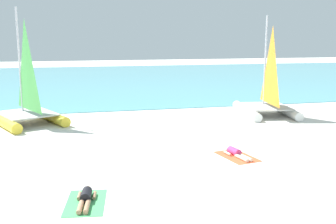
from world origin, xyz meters
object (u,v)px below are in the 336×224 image
(sunbather_left, at_px, (86,198))
(sunbather_right, at_px, (236,153))
(sailboat_yellow, at_px, (26,107))
(sailboat_white, at_px, (267,101))
(towel_left, at_px, (86,203))
(towel_right, at_px, (237,156))

(sunbather_left, relative_size, sunbather_right, 1.00)
(sailboat_yellow, distance_m, sunbather_right, 12.14)
(sailboat_white, relative_size, sunbather_right, 3.82)
(sailboat_white, distance_m, sunbather_left, 15.51)
(sailboat_white, height_order, towel_left, sailboat_white)
(sailboat_yellow, relative_size, towel_left, 3.31)
(sunbather_left, bearing_deg, towel_right, 35.60)
(towel_right, relative_size, sunbather_right, 1.21)
(sunbather_left, bearing_deg, sailboat_white, 52.08)
(towel_right, bearing_deg, towel_left, -152.37)
(towel_left, xyz_separation_m, sunbather_left, (0.01, 0.07, 0.13))
(sailboat_white, xyz_separation_m, towel_left, (-11.22, -10.76, -0.88))
(sailboat_yellow, xyz_separation_m, sunbather_right, (8.73, -8.40, -0.80))
(towel_right, bearing_deg, sunbather_right, 100.49)
(towel_left, height_order, sunbather_right, sunbather_right)
(sunbather_right, bearing_deg, sailboat_yellow, 125.62)
(towel_left, distance_m, sunbather_left, 0.14)
(sailboat_yellow, height_order, towel_right, sailboat_yellow)
(sunbather_left, xyz_separation_m, sunbather_right, (6.01, 3.16, 0.00))
(sunbather_right, bearing_deg, sailboat_white, 44.92)
(sunbather_left, distance_m, towel_right, 6.77)
(sailboat_yellow, distance_m, towel_left, 11.97)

